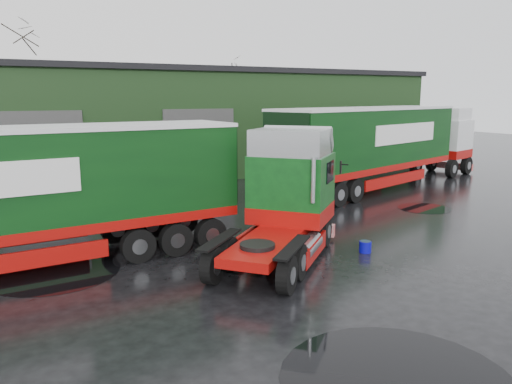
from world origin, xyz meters
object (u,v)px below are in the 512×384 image
tree_back_a (21,95)px  lorry_right (369,149)px  hero_tractor (275,198)px  warehouse (166,120)px  tree_back_b (220,107)px  trailer_left (10,200)px  wash_bucket (365,247)px

tree_back_a → lorry_right: bearing=-56.8°
hero_tractor → tree_back_a: (-5.06, 29.69, 2.88)m
warehouse → tree_back_b: bearing=51.3°
warehouse → tree_back_a: 12.90m
tree_back_a → warehouse: bearing=-51.3°
hero_tractor → tree_back_a: tree_back_a is taller
hero_tractor → tree_back_b: tree_back_b is taller
trailer_left → warehouse: bearing=-33.8°
warehouse → tree_back_b: tree_back_b is taller
warehouse → tree_back_b: 12.82m
lorry_right → tree_back_b: size_ratio=2.12×
lorry_right → wash_bucket: 10.43m
hero_tractor → wash_bucket: (2.91, -0.41, -1.70)m
lorry_right → trailer_left: bearing=-90.5°
warehouse → lorry_right: (6.53, -12.23, -1.06)m
warehouse → hero_tractor: bearing=-98.5°
warehouse → hero_tractor: (-2.94, -19.69, -1.29)m
trailer_left → wash_bucket: (9.47, -2.98, -1.78)m
trailer_left → hero_tractor: bearing=-116.2°
warehouse → trailer_left: warehouse is taller
wash_bucket → tree_back_b: size_ratio=0.05×
lorry_right → wash_bucket: lorry_right is taller
trailer_left → lorry_right: 16.77m
tree_back_a → wash_bucket: bearing=-75.2°
warehouse → hero_tractor: 19.95m
hero_tractor → warehouse: bearing=128.4°
trailer_left → lorry_right: (16.03, 4.90, 0.14)m
lorry_right → tree_back_b: (1.47, 22.23, 1.66)m
hero_tractor → tree_back_b: (10.94, 29.69, 1.88)m
wash_bucket → trailer_left: bearing=162.5°
hero_tractor → trailer_left: trailer_left is taller
warehouse → wash_bucket: 20.33m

